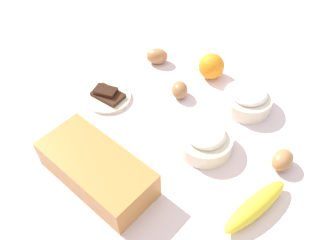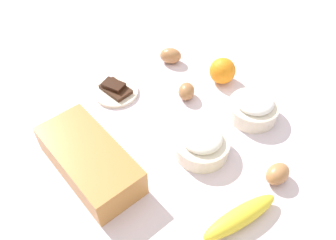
{
  "view_description": "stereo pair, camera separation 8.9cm",
  "coord_description": "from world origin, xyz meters",
  "px_view_note": "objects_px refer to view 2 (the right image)",
  "views": [
    {
      "loc": [
        -0.35,
        0.5,
        0.7
      ],
      "look_at": [
        0.0,
        0.0,
        0.04
      ],
      "focal_mm": 36.79,
      "sensor_mm": 36.0,
      "label": 1
    },
    {
      "loc": [
        -0.41,
        0.44,
        0.7
      ],
      "look_at": [
        0.0,
        0.0,
        0.04
      ],
      "focal_mm": 36.79,
      "sensor_mm": 36.0,
      "label": 2
    }
  ],
  "objects_px": {
    "orange_fruit": "(222,71)",
    "flour_bowl": "(202,143)",
    "chocolate_plate": "(115,91)",
    "egg_near_butter": "(171,56)",
    "egg_loose": "(278,174)",
    "loaf_pan": "(89,160)",
    "egg_beside_bowl": "(186,91)",
    "banana": "(240,217)",
    "sugar_bowl": "(253,107)"
  },
  "relations": [
    {
      "from": "flour_bowl",
      "to": "chocolate_plate",
      "type": "bearing_deg",
      "value": 1.67
    },
    {
      "from": "flour_bowl",
      "to": "orange_fruit",
      "type": "height_order",
      "value": "orange_fruit"
    },
    {
      "from": "egg_beside_bowl",
      "to": "egg_loose",
      "type": "height_order",
      "value": "same"
    },
    {
      "from": "banana",
      "to": "egg_near_butter",
      "type": "bearing_deg",
      "value": -32.02
    },
    {
      "from": "sugar_bowl",
      "to": "egg_loose",
      "type": "bearing_deg",
      "value": 139.66
    },
    {
      "from": "banana",
      "to": "egg_near_butter",
      "type": "xyz_separation_m",
      "value": [
        0.49,
        -0.3,
        0.0
      ]
    },
    {
      "from": "loaf_pan",
      "to": "flour_bowl",
      "type": "relative_size",
      "value": 2.1
    },
    {
      "from": "orange_fruit",
      "to": "egg_beside_bowl",
      "type": "bearing_deg",
      "value": 77.0
    },
    {
      "from": "banana",
      "to": "egg_loose",
      "type": "distance_m",
      "value": 0.15
    },
    {
      "from": "loaf_pan",
      "to": "banana",
      "type": "bearing_deg",
      "value": -152.17
    },
    {
      "from": "flour_bowl",
      "to": "egg_loose",
      "type": "bearing_deg",
      "value": -162.8
    },
    {
      "from": "chocolate_plate",
      "to": "banana",
      "type": "bearing_deg",
      "value": 170.81
    },
    {
      "from": "orange_fruit",
      "to": "chocolate_plate",
      "type": "xyz_separation_m",
      "value": [
        0.19,
        0.26,
        -0.03
      ]
    },
    {
      "from": "flour_bowl",
      "to": "sugar_bowl",
      "type": "distance_m",
      "value": 0.19
    },
    {
      "from": "loaf_pan",
      "to": "orange_fruit",
      "type": "distance_m",
      "value": 0.48
    },
    {
      "from": "egg_near_butter",
      "to": "egg_loose",
      "type": "distance_m",
      "value": 0.51
    },
    {
      "from": "banana",
      "to": "egg_loose",
      "type": "xyz_separation_m",
      "value": [
        -0.0,
        -0.15,
        0.0
      ]
    },
    {
      "from": "egg_near_butter",
      "to": "chocolate_plate",
      "type": "height_order",
      "value": "egg_near_butter"
    },
    {
      "from": "flour_bowl",
      "to": "egg_near_butter",
      "type": "relative_size",
      "value": 2.02
    },
    {
      "from": "flour_bowl",
      "to": "orange_fruit",
      "type": "bearing_deg",
      "value": -62.99
    },
    {
      "from": "sugar_bowl",
      "to": "egg_loose",
      "type": "relative_size",
      "value": 2.11
    },
    {
      "from": "orange_fruit",
      "to": "flour_bowl",
      "type": "bearing_deg",
      "value": 117.01
    },
    {
      "from": "egg_loose",
      "to": "orange_fruit",
      "type": "bearing_deg",
      "value": -32.18
    },
    {
      "from": "flour_bowl",
      "to": "egg_near_butter",
      "type": "distance_m",
      "value": 0.37
    },
    {
      "from": "banana",
      "to": "orange_fruit",
      "type": "xyz_separation_m",
      "value": [
        0.31,
        -0.34,
        0.02
      ]
    },
    {
      "from": "loaf_pan",
      "to": "flour_bowl",
      "type": "distance_m",
      "value": 0.27
    },
    {
      "from": "egg_near_butter",
      "to": "chocolate_plate",
      "type": "distance_m",
      "value": 0.22
    },
    {
      "from": "orange_fruit",
      "to": "loaf_pan",
      "type": "bearing_deg",
      "value": 86.73
    },
    {
      "from": "loaf_pan",
      "to": "chocolate_plate",
      "type": "bearing_deg",
      "value": -46.48
    },
    {
      "from": "egg_near_butter",
      "to": "chocolate_plate",
      "type": "bearing_deg",
      "value": 85.87
    },
    {
      "from": "sugar_bowl",
      "to": "orange_fruit",
      "type": "height_order",
      "value": "orange_fruit"
    },
    {
      "from": "orange_fruit",
      "to": "egg_loose",
      "type": "distance_m",
      "value": 0.37
    },
    {
      "from": "flour_bowl",
      "to": "banana",
      "type": "distance_m",
      "value": 0.2
    },
    {
      "from": "sugar_bowl",
      "to": "chocolate_plate",
      "type": "bearing_deg",
      "value": 30.3
    },
    {
      "from": "flour_bowl",
      "to": "egg_loose",
      "type": "xyz_separation_m",
      "value": [
        -0.18,
        -0.06,
        -0.01
      ]
    },
    {
      "from": "flour_bowl",
      "to": "banana",
      "type": "bearing_deg",
      "value": 153.46
    },
    {
      "from": "loaf_pan",
      "to": "egg_beside_bowl",
      "type": "relative_size",
      "value": 5.02
    },
    {
      "from": "sugar_bowl",
      "to": "banana",
      "type": "height_order",
      "value": "sugar_bowl"
    },
    {
      "from": "orange_fruit",
      "to": "egg_beside_bowl",
      "type": "xyz_separation_m",
      "value": [
        0.03,
        0.13,
        -0.02
      ]
    },
    {
      "from": "loaf_pan",
      "to": "orange_fruit",
      "type": "bearing_deg",
      "value": -87.19
    },
    {
      "from": "egg_near_butter",
      "to": "egg_beside_bowl",
      "type": "relative_size",
      "value": 1.18
    },
    {
      "from": "loaf_pan",
      "to": "flour_bowl",
      "type": "xyz_separation_m",
      "value": [
        -0.16,
        -0.23,
        -0.01
      ]
    },
    {
      "from": "banana",
      "to": "egg_loose",
      "type": "bearing_deg",
      "value": -90.39
    },
    {
      "from": "orange_fruit",
      "to": "egg_loose",
      "type": "height_order",
      "value": "orange_fruit"
    },
    {
      "from": "sugar_bowl",
      "to": "orange_fruit",
      "type": "relative_size",
      "value": 1.73
    },
    {
      "from": "orange_fruit",
      "to": "banana",
      "type": "bearing_deg",
      "value": 132.12
    },
    {
      "from": "flour_bowl",
      "to": "orange_fruit",
      "type": "distance_m",
      "value": 0.28
    },
    {
      "from": "loaf_pan",
      "to": "orange_fruit",
      "type": "height_order",
      "value": "loaf_pan"
    },
    {
      "from": "banana",
      "to": "egg_loose",
      "type": "relative_size",
      "value": 2.95
    },
    {
      "from": "flour_bowl",
      "to": "egg_near_butter",
      "type": "xyz_separation_m",
      "value": [
        0.31,
        -0.21,
        -0.01
      ]
    }
  ]
}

